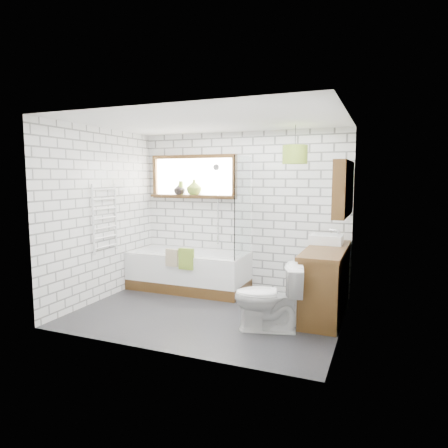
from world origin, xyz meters
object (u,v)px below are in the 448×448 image
at_px(bathtub, 189,271).
at_px(basin, 326,239).
at_px(pendant, 295,155).
at_px(toilet, 268,297).
at_px(vanity, 326,281).

xyz_separation_m(bathtub, basin, (2.14, -0.03, 0.64)).
relative_size(bathtub, pendant, 5.50).
height_order(basin, toilet, basin).
height_order(basin, pendant, pendant).
xyz_separation_m(bathtub, vanity, (2.20, -0.37, 0.14)).
xyz_separation_m(vanity, pendant, (-0.50, 0.25, 1.66)).
xyz_separation_m(basin, pendant, (-0.44, -0.09, 1.16)).
distance_m(vanity, pendant, 1.75).
relative_size(vanity, basin, 3.56).
bearing_deg(pendant, bathtub, 176.11).
relative_size(bathtub, vanity, 1.22).
bearing_deg(basin, pendant, -168.76).
relative_size(vanity, pendant, 4.52).
distance_m(basin, toilet, 1.39).
bearing_deg(basin, bathtub, 179.24).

